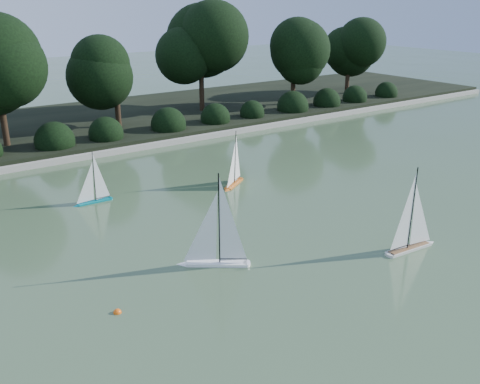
# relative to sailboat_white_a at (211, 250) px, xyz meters

# --- Properties ---
(ground) EXTENTS (80.00, 80.00, 0.00)m
(ground) POSITION_rel_sailboat_white_a_xyz_m (1.77, -0.79, -0.30)
(ground) COLOR #334C2D
(ground) RESTS_ON ground
(pond_coping) EXTENTS (40.00, 0.35, 0.18)m
(pond_coping) POSITION_rel_sailboat_white_a_xyz_m (1.77, 8.21, -0.21)
(pond_coping) COLOR gray
(pond_coping) RESTS_ON ground
(far_bank) EXTENTS (40.00, 8.00, 0.30)m
(far_bank) POSITION_rel_sailboat_white_a_xyz_m (1.77, 12.21, -0.15)
(far_bank) COLOR black
(far_bank) RESTS_ON ground
(tree_line) EXTENTS (26.31, 3.93, 4.39)m
(tree_line) POSITION_rel_sailboat_white_a_xyz_m (3.00, 10.65, 2.34)
(tree_line) COLOR black
(tree_line) RESTS_ON ground
(shrub_hedge) EXTENTS (29.10, 1.10, 1.10)m
(shrub_hedge) POSITION_rel_sailboat_white_a_xyz_m (1.77, 9.11, 0.15)
(shrub_hedge) COLOR black
(shrub_hedge) RESTS_ON ground
(sailboat_white_a) EXTENTS (1.23, 0.98, 1.92)m
(sailboat_white_a) POSITION_rel_sailboat_white_a_xyz_m (0.00, 0.00, 0.00)
(sailboat_white_a) COLOR white
(sailboat_white_a) RESTS_ON ground
(sailboat_white_b) EXTENTS (1.35, 0.31, 1.84)m
(sailboat_white_b) POSITION_rel_sailboat_white_a_xyz_m (3.64, -1.75, -0.02)
(sailboat_white_b) COLOR silver
(sailboat_white_b) RESTS_ON ground
(sailboat_orange) EXTENTS (1.03, 0.75, 1.56)m
(sailboat_orange) POSITION_rel_sailboat_white_a_xyz_m (2.89, 3.46, -0.06)
(sailboat_orange) COLOR orange
(sailboat_orange) RESTS_ON ground
(sailboat_teal) EXTENTS (1.00, 0.18, 1.37)m
(sailboat_teal) POSITION_rel_sailboat_white_a_xyz_m (-0.65, 4.39, -0.09)
(sailboat_teal) COLOR #03737D
(sailboat_teal) RESTS_ON ground
(race_buoy) EXTENTS (0.13, 0.13, 0.13)m
(race_buoy) POSITION_rel_sailboat_white_a_xyz_m (-2.09, -0.51, -0.30)
(race_buoy) COLOR #FF5D0D
(race_buoy) RESTS_ON ground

